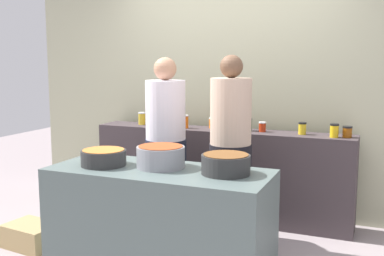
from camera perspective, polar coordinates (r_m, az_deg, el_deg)
name	(u,v)px	position (r m, az deg, el deg)	size (l,w,h in m)	color
storefront_wall	(231,73)	(5.10, 4.79, 6.68)	(4.80, 0.12, 3.00)	#B0B190
display_shelf	(220,174)	(4.91, 3.38, -5.57)	(2.70, 0.36, 0.93)	#3F3538
prep_table	(160,221)	(3.69, -3.96, -11.26)	(1.70, 0.70, 0.82)	#536361
preserve_jar_0	(142,118)	(5.20, -6.12, 1.17)	(0.08, 0.08, 0.14)	gold
preserve_jar_1	(159,120)	(5.11, -3.99, 0.96)	(0.08, 0.08, 0.11)	orange
preserve_jar_2	(185,122)	(4.90, -0.86, 0.79)	(0.07, 0.07, 0.14)	#DC5E15
preserve_jar_3	(213,123)	(4.90, 2.52, 0.61)	(0.08, 0.08, 0.11)	orange
preserve_jar_4	(226,125)	(4.76, 4.17, 0.32)	(0.09, 0.09, 0.10)	orange
preserve_jar_5	(248,125)	(4.75, 6.82, 0.42)	(0.09, 0.09, 0.13)	#274B23
preserve_jar_6	(262,127)	(4.71, 8.55, 0.15)	(0.07, 0.07, 0.10)	#AE2A10
preserve_jar_7	(302,128)	(4.61, 13.26, -0.04)	(0.08, 0.08, 0.12)	gold
preserve_jar_8	(334,131)	(4.51, 16.91, -0.30)	(0.08, 0.08, 0.13)	yellow
preserve_jar_9	(347,132)	(4.54, 18.36, -0.44)	(0.09, 0.09, 0.11)	#8D460D
cooking_pot_left	(104,158)	(3.75, -10.70, -3.55)	(0.35, 0.35, 0.13)	#2D2D2D
cooking_pot_center	(161,157)	(3.62, -3.82, -3.51)	(0.37, 0.37, 0.17)	gray
cooking_pot_right	(226,164)	(3.42, 4.13, -4.41)	(0.36, 0.36, 0.15)	#2D2D2D
cook_with_tongs	(166,155)	(4.46, -3.20, -3.28)	(0.39, 0.39, 1.67)	#1B2031
cook_in_cap	(230,162)	(4.08, 4.68, -4.18)	(0.37, 0.37, 1.69)	black
bread_crate	(32,235)	(4.49, -18.87, -12.24)	(0.45, 0.34, 0.21)	tan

